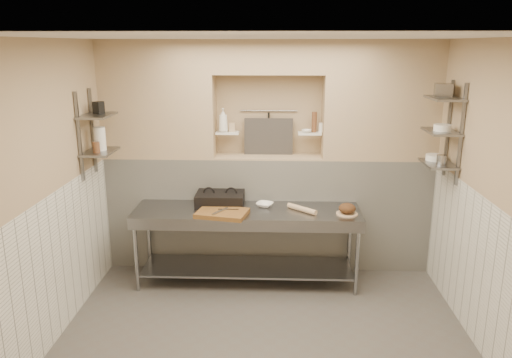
# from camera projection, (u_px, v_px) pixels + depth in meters

# --- Properties ---
(floor) EXTENTS (4.00, 3.90, 0.10)m
(floor) POSITION_uv_depth(u_px,v_px,m) (264.00, 343.00, 4.82)
(floor) COLOR #514C48
(floor) RESTS_ON ground
(ceiling) EXTENTS (4.00, 3.90, 0.10)m
(ceiling) POSITION_uv_depth(u_px,v_px,m) (266.00, 31.00, 4.06)
(ceiling) COLOR silver
(ceiling) RESTS_ON ground
(wall_left) EXTENTS (0.10, 3.90, 2.80)m
(wall_left) POSITION_uv_depth(u_px,v_px,m) (39.00, 197.00, 4.52)
(wall_left) COLOR tan
(wall_left) RESTS_ON ground
(wall_right) EXTENTS (0.10, 3.90, 2.80)m
(wall_right) POSITION_uv_depth(u_px,v_px,m) (499.00, 203.00, 4.36)
(wall_right) COLOR tan
(wall_right) RESTS_ON ground
(wall_back) EXTENTS (4.00, 0.10, 2.80)m
(wall_back) POSITION_uv_depth(u_px,v_px,m) (269.00, 153.00, 6.37)
(wall_back) COLOR tan
(wall_back) RESTS_ON ground
(wall_front) EXTENTS (4.00, 0.10, 2.80)m
(wall_front) POSITION_uv_depth(u_px,v_px,m) (256.00, 320.00, 2.51)
(wall_front) COLOR tan
(wall_front) RESTS_ON ground
(backwall_lower) EXTENTS (4.00, 0.40, 1.40)m
(backwall_lower) POSITION_uv_depth(u_px,v_px,m) (268.00, 211.00, 6.31)
(backwall_lower) COLOR white
(backwall_lower) RESTS_ON floor
(alcove_sill) EXTENTS (1.30, 0.40, 0.02)m
(alcove_sill) POSITION_uv_depth(u_px,v_px,m) (268.00, 156.00, 6.13)
(alcove_sill) COLOR tan
(alcove_sill) RESTS_ON backwall_lower
(backwall_pillar_left) EXTENTS (1.35, 0.40, 1.40)m
(backwall_pillar_left) POSITION_uv_depth(u_px,v_px,m) (159.00, 99.00, 6.00)
(backwall_pillar_left) COLOR tan
(backwall_pillar_left) RESTS_ON backwall_lower
(backwall_pillar_right) EXTENTS (1.35, 0.40, 1.40)m
(backwall_pillar_right) POSITION_uv_depth(u_px,v_px,m) (381.00, 100.00, 5.90)
(backwall_pillar_right) COLOR tan
(backwall_pillar_right) RESTS_ON backwall_lower
(backwall_header) EXTENTS (1.30, 0.40, 0.40)m
(backwall_header) POSITION_uv_depth(u_px,v_px,m) (269.00, 57.00, 5.82)
(backwall_header) COLOR tan
(backwall_header) RESTS_ON backwall_lower
(wainscot_left) EXTENTS (0.02, 3.90, 1.40)m
(wainscot_left) POSITION_uv_depth(u_px,v_px,m) (54.00, 268.00, 4.70)
(wainscot_left) COLOR white
(wainscot_left) RESTS_ON floor
(wainscot_right) EXTENTS (0.02, 3.90, 1.40)m
(wainscot_right) POSITION_uv_depth(u_px,v_px,m) (482.00, 276.00, 4.55)
(wainscot_right) COLOR white
(wainscot_right) RESTS_ON floor
(alcove_shelf_left) EXTENTS (0.28, 0.16, 0.02)m
(alcove_shelf_left) POSITION_uv_depth(u_px,v_px,m) (227.00, 133.00, 6.07)
(alcove_shelf_left) COLOR white
(alcove_shelf_left) RESTS_ON backwall_lower
(alcove_shelf_right) EXTENTS (0.28, 0.16, 0.02)m
(alcove_shelf_right) POSITION_uv_depth(u_px,v_px,m) (310.00, 133.00, 6.03)
(alcove_shelf_right) COLOR white
(alcove_shelf_right) RESTS_ON backwall_lower
(utensil_rail) EXTENTS (0.70, 0.02, 0.02)m
(utensil_rail) POSITION_uv_depth(u_px,v_px,m) (269.00, 111.00, 6.15)
(utensil_rail) COLOR gray
(utensil_rail) RESTS_ON wall_back
(hanging_steel) EXTENTS (0.02, 0.02, 0.30)m
(hanging_steel) POSITION_uv_depth(u_px,v_px,m) (269.00, 125.00, 6.18)
(hanging_steel) COLOR black
(hanging_steel) RESTS_ON utensil_rail
(splash_panel) EXTENTS (0.60, 0.08, 0.45)m
(splash_panel) POSITION_uv_depth(u_px,v_px,m) (269.00, 136.00, 6.16)
(splash_panel) COLOR #383330
(splash_panel) RESTS_ON alcove_sill
(shelf_rail_left_a) EXTENTS (0.03, 0.03, 0.95)m
(shelf_rail_left_a) POSITION_uv_depth(u_px,v_px,m) (93.00, 131.00, 5.62)
(shelf_rail_left_a) COLOR slate
(shelf_rail_left_a) RESTS_ON wall_left
(shelf_rail_left_b) EXTENTS (0.03, 0.03, 0.95)m
(shelf_rail_left_b) POSITION_uv_depth(u_px,v_px,m) (79.00, 137.00, 5.24)
(shelf_rail_left_b) COLOR slate
(shelf_rail_left_b) RESTS_ON wall_left
(wall_shelf_left_lower) EXTENTS (0.30, 0.50, 0.02)m
(wall_shelf_left_lower) POSITION_uv_depth(u_px,v_px,m) (100.00, 152.00, 5.48)
(wall_shelf_left_lower) COLOR slate
(wall_shelf_left_lower) RESTS_ON wall_left
(wall_shelf_left_upper) EXTENTS (0.30, 0.50, 0.03)m
(wall_shelf_left_upper) POSITION_uv_depth(u_px,v_px,m) (97.00, 116.00, 5.37)
(wall_shelf_left_upper) COLOR slate
(wall_shelf_left_upper) RESTS_ON wall_left
(shelf_rail_right_a) EXTENTS (0.03, 0.03, 1.05)m
(shelf_rail_right_a) POSITION_uv_depth(u_px,v_px,m) (448.00, 129.00, 5.45)
(shelf_rail_right_a) COLOR slate
(shelf_rail_right_a) RESTS_ON wall_right
(shelf_rail_right_b) EXTENTS (0.03, 0.03, 1.05)m
(shelf_rail_right_b) POSITION_uv_depth(u_px,v_px,m) (461.00, 135.00, 5.07)
(shelf_rail_right_b) COLOR slate
(shelf_rail_right_b) RESTS_ON wall_right
(wall_shelf_right_lower) EXTENTS (0.30, 0.50, 0.02)m
(wall_shelf_right_lower) POSITION_uv_depth(u_px,v_px,m) (438.00, 164.00, 5.36)
(wall_shelf_right_lower) COLOR slate
(wall_shelf_right_lower) RESTS_ON wall_right
(wall_shelf_right_mid) EXTENTS (0.30, 0.50, 0.02)m
(wall_shelf_right_mid) POSITION_uv_depth(u_px,v_px,m) (441.00, 132.00, 5.27)
(wall_shelf_right_mid) COLOR slate
(wall_shelf_right_mid) RESTS_ON wall_right
(wall_shelf_right_upper) EXTENTS (0.30, 0.50, 0.03)m
(wall_shelf_right_upper) POSITION_uv_depth(u_px,v_px,m) (445.00, 98.00, 5.17)
(wall_shelf_right_upper) COLOR slate
(wall_shelf_right_upper) RESTS_ON wall_right
(prep_table) EXTENTS (2.60, 0.70, 0.90)m
(prep_table) POSITION_uv_depth(u_px,v_px,m) (247.00, 231.00, 5.79)
(prep_table) COLOR gray
(prep_table) RESTS_ON floor
(panini_press) EXTENTS (0.56, 0.41, 0.15)m
(panini_press) POSITION_uv_depth(u_px,v_px,m) (220.00, 199.00, 5.88)
(panini_press) COLOR black
(panini_press) RESTS_ON prep_table
(cutting_board) EXTENTS (0.61, 0.49, 0.05)m
(cutting_board) POSITION_uv_depth(u_px,v_px,m) (222.00, 213.00, 5.55)
(cutting_board) COLOR brown
(cutting_board) RESTS_ON prep_table
(knife_blade) EXTENTS (0.23, 0.03, 0.01)m
(knife_blade) POSITION_uv_depth(u_px,v_px,m) (228.00, 210.00, 5.60)
(knife_blade) COLOR gray
(knife_blade) RESTS_ON cutting_board
(tongs) EXTENTS (0.16, 0.24, 0.02)m
(tongs) POSITION_uv_depth(u_px,v_px,m) (220.00, 211.00, 5.51)
(tongs) COLOR gray
(tongs) RESTS_ON cutting_board
(mixing_bowl) EXTENTS (0.25, 0.25, 0.05)m
(mixing_bowl) POSITION_uv_depth(u_px,v_px,m) (265.00, 205.00, 5.85)
(mixing_bowl) COLOR white
(mixing_bowl) RESTS_ON prep_table
(rolling_pin) EXTENTS (0.34, 0.31, 0.06)m
(rolling_pin) POSITION_uv_depth(u_px,v_px,m) (302.00, 209.00, 5.68)
(rolling_pin) COLOR tan
(rolling_pin) RESTS_ON prep_table
(bread_board) EXTENTS (0.24, 0.24, 0.01)m
(bread_board) POSITION_uv_depth(u_px,v_px,m) (347.00, 214.00, 5.58)
(bread_board) COLOR tan
(bread_board) RESTS_ON prep_table
(bread_loaf) EXTENTS (0.19, 0.19, 0.11)m
(bread_loaf) POSITION_uv_depth(u_px,v_px,m) (347.00, 208.00, 5.57)
(bread_loaf) COLOR #4C2D19
(bread_loaf) RESTS_ON bread_board
(bottle_soap) EXTENTS (0.12, 0.12, 0.29)m
(bottle_soap) POSITION_uv_depth(u_px,v_px,m) (223.00, 120.00, 6.00)
(bottle_soap) COLOR white
(bottle_soap) RESTS_ON alcove_shelf_left
(jar_alcove) EXTENTS (0.07, 0.07, 0.11)m
(jar_alcove) POSITION_uv_depth(u_px,v_px,m) (232.00, 127.00, 6.07)
(jar_alcove) COLOR tan
(jar_alcove) RESTS_ON alcove_shelf_left
(bowl_alcove) EXTENTS (0.13, 0.13, 0.04)m
(bowl_alcove) POSITION_uv_depth(u_px,v_px,m) (306.00, 131.00, 6.00)
(bowl_alcove) COLOR white
(bowl_alcove) RESTS_ON alcove_shelf_right
(condiment_a) EXTENTS (0.06, 0.06, 0.21)m
(condiment_a) POSITION_uv_depth(u_px,v_px,m) (314.00, 124.00, 6.01)
(condiment_a) COLOR brown
(condiment_a) RESTS_ON alcove_shelf_right
(condiment_b) EXTENTS (0.06, 0.06, 0.25)m
(condiment_b) POSITION_uv_depth(u_px,v_px,m) (314.00, 122.00, 6.02)
(condiment_b) COLOR brown
(condiment_b) RESTS_ON alcove_shelf_right
(condiment_c) EXTENTS (0.07, 0.07, 0.11)m
(condiment_c) POSITION_uv_depth(u_px,v_px,m) (321.00, 128.00, 6.03)
(condiment_c) COLOR white
(condiment_c) RESTS_ON alcove_shelf_right
(jug_left) EXTENTS (0.13, 0.13, 0.26)m
(jug_left) POSITION_uv_depth(u_px,v_px,m) (100.00, 139.00, 5.46)
(jug_left) COLOR white
(jug_left) RESTS_ON wall_shelf_left_lower
(jar_left) EXTENTS (0.08, 0.08, 0.12)m
(jar_left) POSITION_uv_depth(u_px,v_px,m) (96.00, 147.00, 5.36)
(jar_left) COLOR brown
(jar_left) RESTS_ON wall_shelf_left_lower
(box_left_upper) EXTENTS (0.12, 0.12, 0.13)m
(box_left_upper) POSITION_uv_depth(u_px,v_px,m) (99.00, 108.00, 5.41)
(box_left_upper) COLOR black
(box_left_upper) RESTS_ON wall_shelf_left_upper
(bowl_right) EXTENTS (0.20, 0.20, 0.06)m
(bowl_right) POSITION_uv_depth(u_px,v_px,m) (435.00, 157.00, 5.46)
(bowl_right) COLOR white
(bowl_right) RESTS_ON wall_shelf_right_lower
(canister_right) EXTENTS (0.10, 0.10, 0.10)m
(canister_right) POSITION_uv_depth(u_px,v_px,m) (442.00, 160.00, 5.25)
(canister_right) COLOR gray
(canister_right) RESTS_ON wall_shelf_right_lower
(bowl_right_mid) EXTENTS (0.18, 0.18, 0.07)m
(bowl_right_mid) POSITION_uv_depth(u_px,v_px,m) (442.00, 128.00, 5.24)
(bowl_right_mid) COLOR white
(bowl_right_mid) RESTS_ON wall_shelf_right_mid
(basket_right) EXTENTS (0.21, 0.24, 0.13)m
(basket_right) POSITION_uv_depth(u_px,v_px,m) (443.00, 90.00, 5.22)
(basket_right) COLOR gray
(basket_right) RESTS_ON wall_shelf_right_upper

